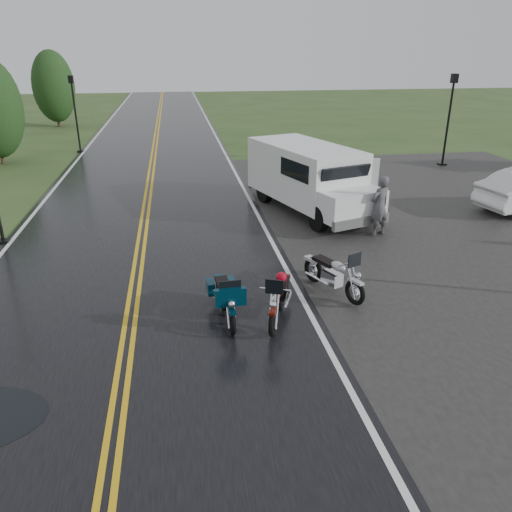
{
  "coord_description": "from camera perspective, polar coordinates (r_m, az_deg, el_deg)",
  "views": [
    {
      "loc": [
        1.15,
        -8.2,
        5.34
      ],
      "look_at": [
        2.8,
        2.0,
        1.0
      ],
      "focal_mm": 35.0,
      "sensor_mm": 36.0,
      "label": 1
    }
  ],
  "objects": [
    {
      "name": "lamp_post_far_left",
      "position": [
        29.33,
        -19.92,
        14.97
      ],
      "size": [
        0.35,
        0.35,
        4.03
      ],
      "primitive_type": null,
      "color": "black",
      "rests_on": "ground"
    },
    {
      "name": "van_white",
      "position": [
        15.4,
        7.31,
        6.82
      ],
      "size": [
        3.92,
        6.28,
        2.31
      ],
      "primitive_type": null,
      "rotation": [
        0.0,
        0.0,
        0.31
      ],
      "color": "white",
      "rests_on": "ground"
    },
    {
      "name": "parking_pad",
      "position": [
        17.31,
        26.13,
        2.46
      ],
      "size": [
        14.0,
        24.0,
        0.03
      ],
      "primitive_type": "cube",
      "color": "black",
      "rests_on": "ground"
    },
    {
      "name": "motorcycle_silver",
      "position": [
        11.11,
        11.33,
        -3.03
      ],
      "size": [
        1.46,
        2.11,
        1.17
      ],
      "primitive_type": null,
      "rotation": [
        0.0,
        0.0,
        0.42
      ],
      "color": "#AFB2B7",
      "rests_on": "ground"
    },
    {
      "name": "motorcycle_red",
      "position": [
        9.77,
        1.97,
        -6.4
      ],
      "size": [
        1.36,
        2.07,
        1.15
      ],
      "primitive_type": null,
      "rotation": [
        0.0,
        0.0,
        -0.37
      ],
      "color": "#561309",
      "rests_on": "ground"
    },
    {
      "name": "ground",
      "position": [
        9.85,
        -14.63,
        -10.87
      ],
      "size": [
        120.0,
        120.0,
        0.0
      ],
      "primitive_type": "plane",
      "color": "#2D471E",
      "rests_on": "ground"
    },
    {
      "name": "road",
      "position": [
        19.0,
        -12.35,
        5.98
      ],
      "size": [
        8.0,
        100.0,
        0.04
      ],
      "primitive_type": "cube",
      "color": "black",
      "rests_on": "ground"
    },
    {
      "name": "motorcycle_teal",
      "position": [
        9.81,
        -2.83,
        -6.35
      ],
      "size": [
        0.82,
        1.96,
        1.13
      ],
      "primitive_type": null,
      "rotation": [
        0.0,
        0.0,
        0.07
      ],
      "color": "#042636",
      "rests_on": "ground"
    },
    {
      "name": "lamp_post_far_right",
      "position": [
        26.04,
        21.13,
        14.25
      ],
      "size": [
        0.37,
        0.37,
        4.28
      ],
      "primitive_type": null,
      "color": "black",
      "rests_on": "ground"
    },
    {
      "name": "person_at_van",
      "position": [
        15.46,
        13.95,
        5.47
      ],
      "size": [
        0.79,
        0.68,
        1.84
      ],
      "primitive_type": "imported",
      "rotation": [
        0.0,
        0.0,
        3.57
      ],
      "color": "#4B4A4F",
      "rests_on": "ground"
    },
    {
      "name": "tree_left_far",
      "position": [
        39.95,
        -22.01,
        16.75
      ],
      "size": [
        2.9,
        2.9,
        4.47
      ],
      "primitive_type": null,
      "color": "#1E3D19",
      "rests_on": "ground"
    }
  ]
}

